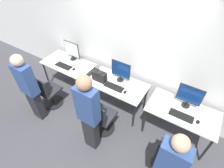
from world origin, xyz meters
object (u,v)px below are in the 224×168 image
Objects in this scene: monitor_center at (121,71)px; mouse_right at (198,122)px; office_chair_left at (48,93)px; office_chair_center at (102,119)px; keyboard_right at (181,116)px; office_chair_right at (168,158)px; monitor_right at (189,96)px; keyboard_left at (64,66)px; keyboard_center at (114,87)px; mouse_left at (74,69)px; mouse_center at (125,92)px; person_center at (88,113)px; monitor_left at (72,50)px; person_left at (29,87)px; person_right at (168,167)px; handbag at (99,76)px.

monitor_center is 5.23× the size of mouse_right.
office_chair_left is 1.00× the size of office_chair_center.
monitor_center reaches higher than keyboard_right.
monitor_center is 1.83m from office_chair_right.
keyboard_left is at bearing -173.79° from monitor_right.
monitor_center reaches higher than keyboard_center.
mouse_left is 2.50m from monitor_right.
person_center is at bearing -100.88° from mouse_center.
mouse_center is at bearing -46.07° from monitor_center.
monitor_left is 0.29× the size of person_left.
office_chair_right is at bearing -3.18° from office_chair_center.
keyboard_right is at bearing 23.71° from office_chair_center.
monitor_center is at bearing 147.62° from office_chair_right.
mouse_left and mouse_right have the same top height.
office_chair_left is at bearing 172.42° from person_right.
keyboard_center is 0.70m from office_chair_center.
monitor_center is 1.70m from mouse_right.
mouse_right is at bearing -8.45° from monitor_center.
handbag is (0.99, 0.67, 0.48)m from office_chair_left.
keyboard_left is at bearing 167.32° from office_chair_right.
monitor_left is 0.30× the size of person_right.
office_chair_center is at bearing -53.67° from handbag.
person_right is (2.56, -1.03, 0.10)m from mouse_left.
monitor_center is 1.43m from keyboard_right.
keyboard_center is (1.33, 1.01, -0.14)m from person_left.
person_left is (0.06, -0.99, 0.14)m from keyboard_left.
person_left reaches higher than person_right.
office_chair_right is (1.18, -0.64, -0.38)m from mouse_center.
keyboard_right is at bearing 0.38° from keyboard_left.
monitor_center reaches higher than office_chair_center.
office_chair_center reaches higher than mouse_right.
keyboard_center is 1.44m from monitor_right.
mouse_left is 0.10× the size of office_chair_left.
monitor_center is 1.12× the size of keyboard_center.
office_chair_left and office_chair_right have the same top height.
monitor_left is at bearing 90.92° from office_chair_left.
mouse_left is at bearing -166.75° from monitor_center.
monitor_center is 1.39m from monitor_right.
person_center reaches higher than mouse_center.
office_chair_left reaches higher than keyboard_left.
handbag is at bearing 2.47° from keyboard_left.
keyboard_left is 4.69× the size of mouse_right.
office_chair_center is at bearing -85.39° from monitor_center.
monitor_right is at bearing -0.93° from monitor_left.
mouse_center is (1.64, 0.63, 0.38)m from office_chair_left.
person_right reaches higher than keyboard_left.
person_center is at bearing -38.86° from mouse_left.
person_right is at bearing -34.75° from keyboard_center.
keyboard_left and keyboard_right have the same top height.
person_center is 1.11× the size of person_right.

